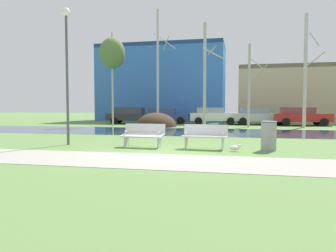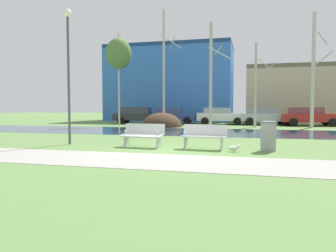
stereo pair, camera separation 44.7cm
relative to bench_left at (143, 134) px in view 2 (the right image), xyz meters
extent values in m
plane|color=#5B7F42|center=(1.14, 8.90, -0.47)|extent=(120.00, 120.00, 0.00)
cube|color=#9E998E|center=(1.14, -2.91, -0.47)|extent=(60.00, 2.56, 0.01)
cube|color=#284256|center=(1.14, 7.81, -0.47)|extent=(80.00, 6.27, 0.01)
ellipsoid|color=#423021|center=(-2.69, 12.37, -0.47)|extent=(3.13, 3.34, 2.17)
cube|color=silver|center=(-0.01, -0.09, -0.02)|extent=(1.63, 0.61, 0.15)
cube|color=silver|center=(0.02, 0.18, 0.20)|extent=(1.60, 0.21, 0.40)
cube|color=silver|center=(-0.66, 0.02, -0.25)|extent=(0.07, 0.43, 0.45)
cube|color=silver|center=(0.65, -0.09, -0.25)|extent=(0.07, 0.43, 0.45)
cylinder|color=silver|center=(-0.66, -0.02, 0.12)|extent=(0.06, 0.28, 0.04)
cylinder|color=silver|center=(0.65, -0.13, 0.12)|extent=(0.06, 0.28, 0.04)
cube|color=silver|center=(2.29, -0.09, -0.02)|extent=(1.63, 0.61, 0.05)
cube|color=silver|center=(2.31, 0.18, 0.20)|extent=(1.60, 0.21, 0.40)
cube|color=silver|center=(1.64, 0.02, -0.25)|extent=(0.07, 0.43, 0.45)
cube|color=silver|center=(2.95, -0.09, -0.25)|extent=(0.07, 0.43, 0.45)
cylinder|color=silver|center=(1.63, -0.02, 0.12)|extent=(0.06, 0.28, 0.04)
cylinder|color=silver|center=(2.94, -0.13, 0.12)|extent=(0.06, 0.28, 0.04)
cylinder|color=gray|center=(4.49, 0.04, 0.04)|extent=(0.52, 0.52, 1.02)
torus|color=#545557|center=(4.49, 0.04, 0.51)|extent=(0.54, 0.54, 0.04)
ellipsoid|color=white|center=(3.36, -0.48, -0.35)|extent=(0.35, 0.16, 0.16)
sphere|color=white|center=(3.51, -0.48, -0.27)|extent=(0.11, 0.11, 0.11)
cone|color=gold|center=(3.57, -0.48, -0.27)|extent=(0.06, 0.03, 0.03)
cylinder|color=gold|center=(3.38, -0.51, -0.42)|extent=(0.01, 0.01, 0.10)
cylinder|color=gold|center=(3.38, -0.45, -0.42)|extent=(0.01, 0.01, 0.10)
cylinder|color=#4C4C51|center=(-3.14, 0.10, 2.05)|extent=(0.10, 0.10, 5.05)
sphere|color=white|center=(-3.14, 0.10, 4.73)|extent=(0.32, 0.32, 0.32)
cylinder|color=#BCB7A8|center=(-6.46, 12.95, 3.25)|extent=(0.14, 0.14, 7.45)
ellipsoid|color=#567A3D|center=(-6.46, 12.95, 5.34)|extent=(2.06, 2.06, 2.47)
cylinder|color=#BCB7A8|center=(-2.87, 13.63, 4.16)|extent=(0.18, 0.18, 9.26)
cylinder|color=#BCB7A8|center=(-2.26, 14.04, 6.22)|extent=(0.73, 1.03, 0.97)
cylinder|color=#BCB7A8|center=(-2.11, 12.84, 6.10)|extent=(1.47, 1.43, 1.04)
cylinder|color=#BCB7A8|center=(0.86, 13.86, 3.56)|extent=(0.24, 0.24, 8.07)
cylinder|color=#BCB7A8|center=(1.40, 14.23, 5.52)|extent=(0.78, 1.08, 0.55)
cylinder|color=#BCB7A8|center=(1.61, 13.09, 5.05)|extent=(1.55, 1.50, 0.74)
cylinder|color=#BCB7A8|center=(4.24, 13.54, 2.65)|extent=(0.19, 0.19, 6.25)
cylinder|color=#BCB7A8|center=(5.03, 14.08, 3.74)|extent=(1.05, 1.50, 0.85)
cylinder|color=#BCB7A8|center=(4.73, 13.04, 4.23)|extent=(0.98, 0.95, 0.66)
cylinder|color=beige|center=(8.30, 14.13, 3.73)|extent=(0.26, 0.26, 8.40)
cylinder|color=beige|center=(9.08, 14.67, 4.63)|extent=(1.07, 1.50, 0.91)
cylinder|color=beige|center=(8.78, 13.63, 5.90)|extent=(0.92, 0.90, 0.87)
cube|color=#282B30|center=(-5.92, 16.42, 0.15)|extent=(4.80, 2.21, 0.60)
cube|color=#2F3648|center=(-6.29, 16.38, 0.74)|extent=(2.74, 1.81, 0.59)
cylinder|color=black|center=(-4.47, 17.45, -0.15)|extent=(0.66, 0.28, 0.64)
cylinder|color=black|center=(-4.30, 15.67, -0.15)|extent=(0.66, 0.28, 0.64)
cylinder|color=black|center=(-7.53, 17.17, -0.15)|extent=(0.66, 0.28, 0.64)
cylinder|color=black|center=(-7.36, 15.39, -0.15)|extent=(0.66, 0.28, 0.64)
cube|color=#2D4793|center=(-3.02, 17.31, 0.13)|extent=(4.35, 2.12, 0.57)
cube|color=#32457F|center=(-3.35, 17.28, 0.67)|extent=(2.49, 1.75, 0.51)
cylinder|color=black|center=(-1.71, 18.31, -0.15)|extent=(0.66, 0.28, 0.64)
cylinder|color=black|center=(-1.55, 16.57, -0.15)|extent=(0.66, 0.28, 0.64)
cylinder|color=black|center=(-4.48, 18.06, -0.15)|extent=(0.66, 0.28, 0.64)
cylinder|color=black|center=(-4.32, 16.32, -0.15)|extent=(0.66, 0.28, 0.64)
cube|color=silver|center=(1.43, 16.76, 0.19)|extent=(4.24, 2.07, 0.68)
cube|color=#949AAC|center=(1.10, 16.73, 0.76)|extent=(2.43, 1.70, 0.46)
cylinder|color=black|center=(2.70, 17.73, -0.15)|extent=(0.66, 0.28, 0.64)
cylinder|color=black|center=(2.86, 16.04, -0.15)|extent=(0.66, 0.28, 0.64)
cylinder|color=black|center=(0.00, 17.48, -0.15)|extent=(0.66, 0.28, 0.64)
cylinder|color=black|center=(0.16, 15.79, -0.15)|extent=(0.66, 0.28, 0.64)
cube|color=#B2B5BC|center=(5.17, 17.01, 0.17)|extent=(4.37, 2.14, 0.65)
cube|color=gray|center=(4.83, 16.98, 0.73)|extent=(2.50, 1.76, 0.47)
cylinder|color=black|center=(6.48, 18.01, -0.15)|extent=(0.66, 0.28, 0.64)
cylinder|color=black|center=(6.64, 16.26, -0.15)|extent=(0.66, 0.28, 0.64)
cylinder|color=black|center=(3.70, 17.75, -0.15)|extent=(0.66, 0.28, 0.64)
cylinder|color=black|center=(3.86, 16.00, -0.15)|extent=(0.66, 0.28, 0.64)
cube|color=maroon|center=(8.54, 16.32, 0.19)|extent=(4.51, 2.10, 0.68)
cube|color=brown|center=(8.19, 16.29, 0.77)|extent=(2.58, 1.72, 0.49)
cylinder|color=black|center=(9.90, 17.30, -0.15)|extent=(0.66, 0.28, 0.64)
cylinder|color=black|center=(10.06, 15.60, -0.15)|extent=(0.66, 0.28, 0.64)
cylinder|color=black|center=(7.02, 17.04, -0.15)|extent=(0.66, 0.28, 0.64)
cylinder|color=black|center=(7.18, 15.34, -0.15)|extent=(0.66, 0.28, 0.64)
cube|color=#3870C6|center=(-4.78, 23.49, 3.42)|extent=(13.51, 6.31, 7.79)
cube|color=navy|center=(-4.78, 23.49, 7.52)|extent=(13.51, 6.31, 0.40)
cube|color=#BCAD8E|center=(10.83, 24.30, 2.14)|extent=(14.71, 7.20, 5.23)
cube|color=#675F4E|center=(10.83, 24.30, 4.96)|extent=(14.71, 7.20, 0.40)
camera|label=1|loc=(3.45, -11.45, 1.02)|focal=34.27mm
camera|label=2|loc=(3.88, -11.34, 1.02)|focal=34.27mm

